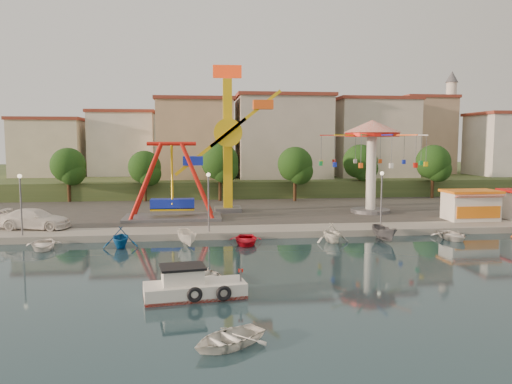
{
  "coord_description": "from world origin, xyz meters",
  "views": [
    {
      "loc": [
        -8.86,
        -31.34,
        8.69
      ],
      "look_at": [
        -3.62,
        14.0,
        4.0
      ],
      "focal_mm": 35.0,
      "sensor_mm": 36.0,
      "label": 1
    }
  ],
  "objects": [
    {
      "name": "ground",
      "position": [
        0.0,
        0.0,
        0.0
      ],
      "size": [
        200.0,
        200.0,
        0.0
      ],
      "primitive_type": "plane",
      "color": "#122932",
      "rests_on": "ground"
    },
    {
      "name": "quay_deck",
      "position": [
        0.0,
        62.0,
        0.3
      ],
      "size": [
        200.0,
        100.0,
        0.6
      ],
      "primitive_type": "cube",
      "color": "#9E998E",
      "rests_on": "ground"
    },
    {
      "name": "asphalt_pad",
      "position": [
        0.0,
        30.0,
        0.6
      ],
      "size": [
        90.0,
        28.0,
        0.01
      ],
      "primitive_type": "cube",
      "color": "#4C4944",
      "rests_on": "quay_deck"
    },
    {
      "name": "hill_terrace",
      "position": [
        0.0,
        67.0,
        1.5
      ],
      "size": [
        200.0,
        60.0,
        3.0
      ],
      "primitive_type": "cube",
      "color": "#384C26",
      "rests_on": "ground"
    },
    {
      "name": "pirate_ship_ride",
      "position": [
        -11.59,
        20.69,
        4.39
      ],
      "size": [
        10.0,
        5.0,
        8.0
      ],
      "color": "#59595E",
      "rests_on": "quay_deck"
    },
    {
      "name": "kamikaze_tower",
      "position": [
        -5.13,
        25.17,
        8.41
      ],
      "size": [
        8.05,
        3.1,
        16.5
      ],
      "color": "#59595E",
      "rests_on": "quay_deck"
    },
    {
      "name": "wave_swinger",
      "position": [
        10.41,
        22.69,
        8.2
      ],
      "size": [
        11.6,
        11.6,
        10.4
      ],
      "color": "#59595E",
      "rests_on": "quay_deck"
    },
    {
      "name": "booth_left",
      "position": [
        18.83,
        16.49,
        2.16
      ],
      "size": [
        5.4,
        3.78,
        3.08
      ],
      "color": "white",
      "rests_on": "quay_deck"
    },
    {
      "name": "lamp_post_0",
      "position": [
        -24.0,
        13.0,
        3.1
      ],
      "size": [
        0.14,
        0.14,
        5.0
      ],
      "primitive_type": "cylinder",
      "color": "#59595E",
      "rests_on": "quay_deck"
    },
    {
      "name": "lamp_post_1",
      "position": [
        -8.0,
        13.0,
        3.1
      ],
      "size": [
        0.14,
        0.14,
        5.0
      ],
      "primitive_type": "cylinder",
      "color": "#59595E",
      "rests_on": "quay_deck"
    },
    {
      "name": "lamp_post_2",
      "position": [
        8.0,
        13.0,
        3.1
      ],
      "size": [
        0.14,
        0.14,
        5.0
      ],
      "primitive_type": "cylinder",
      "color": "#59595E",
      "rests_on": "quay_deck"
    },
    {
      "name": "tree_0",
      "position": [
        -26.0,
        36.98,
        5.47
      ],
      "size": [
        4.6,
        4.6,
        7.19
      ],
      "color": "#382314",
      "rests_on": "quay_deck"
    },
    {
      "name": "tree_1",
      "position": [
        -16.0,
        36.24,
        5.2
      ],
      "size": [
        4.35,
        4.35,
        6.8
      ],
      "color": "#382314",
      "rests_on": "quay_deck"
    },
    {
      "name": "tree_2",
      "position": [
        -6.0,
        35.81,
        5.92
      ],
      "size": [
        5.02,
        5.02,
        7.85
      ],
      "color": "#382314",
      "rests_on": "quay_deck"
    },
    {
      "name": "tree_3",
      "position": [
        4.0,
        34.36,
        5.55
      ],
      "size": [
        4.68,
        4.68,
        7.32
      ],
      "color": "#382314",
      "rests_on": "quay_deck"
    },
    {
      "name": "tree_4",
      "position": [
        14.0,
        37.35,
        5.75
      ],
      "size": [
        4.86,
        4.86,
        7.6
      ],
      "color": "#382314",
      "rests_on": "quay_deck"
    },
    {
      "name": "tree_5",
      "position": [
        24.0,
        35.54,
        5.71
      ],
      "size": [
        4.83,
        4.83,
        7.54
      ],
      "color": "#382314",
      "rests_on": "quay_deck"
    },
    {
      "name": "building_0",
      "position": [
        -33.37,
        46.06,
        8.93
      ],
      "size": [
        9.26,
        9.53,
        11.87
      ],
      "primitive_type": "cube",
      "color": "beige",
      "rests_on": "hill_terrace"
    },
    {
      "name": "building_1",
      "position": [
        -21.33,
        51.38,
        7.32
      ],
      "size": [
        12.33,
        9.01,
        8.63
      ],
      "primitive_type": "cube",
      "color": "silver",
      "rests_on": "hill_terrace"
    },
    {
      "name": "building_2",
      "position": [
        -8.19,
        51.96,
        8.62
      ],
      "size": [
        11.95,
        9.28,
        11.23
      ],
      "primitive_type": "cube",
      "color": "tan",
      "rests_on": "hill_terrace"
    },
    {
      "name": "building_3",
      "position": [
        5.6,
        48.8,
        7.6
      ],
      "size": [
        12.59,
        10.5,
        9.2
      ],
      "primitive_type": "cube",
      "color": "beige",
      "rests_on": "hill_terrace"
    },
    {
      "name": "building_4",
      "position": [
        19.07,
        52.2,
        7.62
      ],
      "size": [
        10.75,
        9.23,
        9.24
      ],
      "primitive_type": "cube",
      "color": "beige",
      "rests_on": "hill_terrace"
    },
    {
      "name": "building_5",
      "position": [
        32.37,
        50.33,
        8.61
      ],
      "size": [
        12.77,
        10.96,
        11.21
      ],
      "primitive_type": "cube",
      "color": "tan",
      "rests_on": "hill_terrace"
    },
    {
      "name": "building_6",
      "position": [
        44.15,
        48.77,
        9.18
      ],
      "size": [
        8.23,
        8.98,
        12.36
      ],
      "primitive_type": "cube",
      "color": "silver",
      "rests_on": "hill_terrace"
    },
    {
      "name": "minaret",
      "position": [
        36.0,
        54.0,
        12.55
      ],
      "size": [
        2.8,
        2.8,
        18.0
      ],
      "color": "silver",
      "rests_on": "hill_terrace"
    },
    {
      "name": "cabin_motorboat",
      "position": [
        -9.28,
        -4.07,
        0.52
      ],
      "size": [
        5.83,
        2.93,
        1.96
      ],
      "rotation": [
        0.0,
        0.0,
        0.15
      ],
      "color": "white",
      "rests_on": "ground"
    },
    {
      "name": "rowboat_a",
      "position": [
        -8.71,
        -0.82,
        0.39
      ],
      "size": [
        4.48,
        4.66,
        0.79
      ],
      "primitive_type": "imported",
      "rotation": [
        0.0,
        0.0,
        0.67
      ],
      "color": "white",
      "rests_on": "ground"
    },
    {
      "name": "rowboat_b",
      "position": [
        -7.73,
        -10.96,
        0.36
      ],
      "size": [
        4.25,
        4.02,
        0.72
      ],
      "primitive_type": "imported",
      "rotation": [
        0.0,
        0.0,
        -0.95
      ],
      "color": "white",
      "rests_on": "ground"
    },
    {
      "name": "van",
      "position": [
        -23.91,
        16.15,
        1.52
      ],
      "size": [
        6.74,
        3.74,
        1.85
      ],
      "primitive_type": "imported",
      "rotation": [
        0.0,
        0.0,
        1.38
      ],
      "color": "white",
      "rests_on": "quay_deck"
    },
    {
      "name": "moored_boat_0",
      "position": [
        -21.37,
        9.8,
        0.4
      ],
      "size": [
        3.57,
        4.4,
        0.8
      ],
      "primitive_type": "imported",
      "rotation": [
        0.0,
        0.0,
        0.23
      ],
      "color": "white",
      "rests_on": "ground"
    },
    {
      "name": "moored_boat_1",
      "position": [
        -15.26,
        9.8,
        0.85
      ],
      "size": [
        3.15,
        3.54,
        1.71
      ],
      "primitive_type": "imported",
      "rotation": [
        0.0,
        0.0,
        0.11
      ],
      "color": "#135CA6",
      "rests_on": "ground"
    },
    {
      "name": "moored_boat_2",
      "position": [
        -9.85,
        9.8,
        0.68
      ],
      "size": [
        2.09,
        3.72,
        1.36
      ],
      "primitive_type": "imported",
      "rotation": [
        0.0,
        0.0,
        0.23
      ],
      "color": "white",
      "rests_on": "ground"
    },
    {
      "name": "moored_boat_3",
      "position": [
        -4.98,
        9.8,
        0.41
      ],
      "size": [
        3.17,
        4.18,
        0.81
      ],
      "primitive_type": "imported",
      "rotation": [
        0.0,
        0.0,
        -0.1
      ],
      "color": "red",
      "rests_on": "ground"
    },
    {
      "name": "moored_boat_4",
      "position": [
        2.46,
        9.8,
        0.84
      ],
      "size": [
        3.12,
        3.49,
        1.68
      ],
      "primitive_type": "imported",
      "rotation": [
        0.0,
        0.0,
        0.12
      ],
      "color": "white",
      "rests_on": "ground"
    },
    {
      "name": "moored_boat_5",
      "position": [
        7.14,
        9.8,
        0.7
      ],
      "size": [
        1.71,
        3.72,
        1.39
      ],
      "primitive_type": "imported",
      "rotation": [
        0.0,
        0.0,
        0.1
      ],
      "color": "#58575C",
      "rests_on": "ground"
    },
    {
      "name": "moored_boat_6",
      "position": [
        13.37,
        9.8,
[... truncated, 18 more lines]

